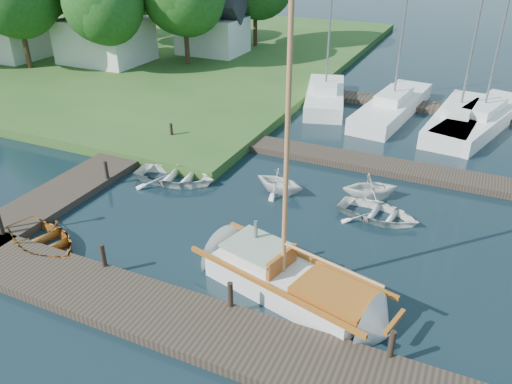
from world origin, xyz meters
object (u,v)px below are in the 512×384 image
at_px(tender_b, 280,180).
at_px(tree_2, 104,1).
at_px(tender_c, 379,211).
at_px(tender_a, 175,174).
at_px(house_c, 212,27).
at_px(house_a, 104,29).
at_px(mooring_post_0, 0,224).
at_px(dinghy, 42,238).
at_px(sailboat, 293,284).
at_px(marina_boat_1, 393,105).
at_px(mooring_post_1, 103,255).
at_px(mooring_post_4, 106,170).
at_px(marina_boat_3, 482,118).
at_px(mooring_post_2, 230,294).
at_px(house_b, 6,28).
at_px(marina_boat_0, 325,95).
at_px(marina_boat_2, 459,117).
at_px(tender_d, 371,185).
at_px(mooring_post_5, 171,131).
at_px(mooring_post_3, 392,344).

bearing_deg(tender_b, tree_2, 66.20).
bearing_deg(tender_c, tender_a, 101.53).
bearing_deg(house_c, house_a, -135.00).
relative_size(house_a, house_c, 1.19).
xyz_separation_m(mooring_post_0, dinghy, (1.52, 0.30, -0.35)).
distance_m(sailboat, tree_2, 27.60).
bearing_deg(dinghy, house_c, 33.97).
distance_m(sailboat, marina_boat_1, 17.65).
bearing_deg(mooring_post_1, mooring_post_4, 128.66).
relative_size(tender_c, marina_boat_3, 0.26).
height_order(mooring_post_2, house_b, house_b).
xyz_separation_m(tender_c, marina_boat_0, (-6.07, 12.38, 0.25)).
xyz_separation_m(marina_boat_2, marina_boat_3, (1.18, 0.51, 0.00)).
relative_size(dinghy, marina_boat_2, 0.31).
height_order(tender_d, marina_boat_3, marina_boat_3).
height_order(tender_a, house_b, house_b).
bearing_deg(mooring_post_4, house_a, 129.09).
height_order(tender_d, marina_boat_0, marina_boat_0).
bearing_deg(mooring_post_5, house_a, 139.76).
xyz_separation_m(mooring_post_1, marina_boat_2, (9.00, 18.57, -0.13)).
relative_size(dinghy, tree_2, 0.44).
xyz_separation_m(mooring_post_3, tender_b, (-6.04, 7.44, -0.13)).
bearing_deg(mooring_post_5, sailboat, -40.76).
bearing_deg(tender_c, house_a, 67.59).
height_order(mooring_post_0, sailboat, sailboat).
bearing_deg(tender_b, mooring_post_0, 144.02).
relative_size(mooring_post_0, marina_boat_0, 0.08).
xyz_separation_m(tender_b, tree_2, (-17.96, 11.61, 4.68)).
xyz_separation_m(marina_boat_2, tree_2, (-23.99, 0.48, 4.68)).
distance_m(mooring_post_3, marina_boat_2, 18.57).
xyz_separation_m(sailboat, marina_boat_2, (3.21, 17.01, 0.23)).
relative_size(mooring_post_1, tender_a, 0.22).
bearing_deg(house_a, mooring_post_2, -44.33).
height_order(mooring_post_1, tender_b, tender_b).
xyz_separation_m(sailboat, house_b, (-30.79, 17.44, 2.43)).
relative_size(mooring_post_3, dinghy, 0.23).
xyz_separation_m(mooring_post_2, tender_d, (2.02, 8.49, -0.10)).
relative_size(marina_boat_1, house_a, 1.63).
relative_size(mooring_post_1, house_c, 0.15).
xyz_separation_m(mooring_post_1, mooring_post_4, (-4.00, 5.00, 0.00)).
distance_m(tender_a, tender_c, 8.72).
relative_size(tender_d, marina_boat_2, 0.21).
height_order(mooring_post_3, house_b, house_b).
distance_m(tender_a, house_a, 21.39).
bearing_deg(mooring_post_5, mooring_post_4, -90.00).
height_order(mooring_post_0, house_a, house_a).
distance_m(mooring_post_5, tree_2, 14.95).
distance_m(marina_boat_3, house_a, 27.35).
relative_size(tender_b, marina_boat_3, 0.18).
height_order(marina_boat_1, house_c, marina_boat_1).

